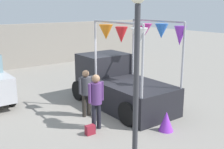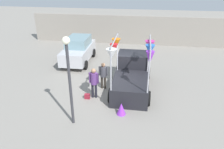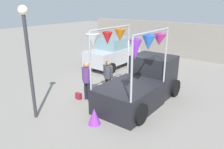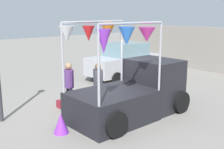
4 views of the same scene
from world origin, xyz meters
TOP-DOWN VIEW (x-y plane):
  - ground_plane at (0.00, 0.00)m, footprint 60.00×60.00m
  - vendor_truck at (0.92, 0.53)m, footprint 2.40×4.10m
  - person_customer at (-0.98, -0.85)m, footprint 0.53×0.34m
  - person_vendor at (-0.68, 0.22)m, footprint 0.53×0.34m
  - handbag at (-1.33, -1.05)m, footprint 0.28×0.16m
  - street_lamp at (-1.44, -3.14)m, footprint 0.32×0.32m
  - brick_boundary_wall at (0.00, 9.19)m, footprint 18.00×0.36m
  - folded_kite_bundle_violet at (0.62, -2.18)m, footprint 0.53×0.53m

SIDE VIEW (x-z plane):
  - ground_plane at x=0.00m, z-range 0.00..0.00m
  - handbag at x=-1.33m, z-range 0.00..0.28m
  - folded_kite_bundle_violet at x=0.62m, z-range 0.00..0.60m
  - vendor_truck at x=0.92m, z-range -0.71..2.46m
  - person_vendor at x=-0.68m, z-range 0.16..1.75m
  - person_customer at x=-0.98m, z-range 0.18..1.88m
  - brick_boundary_wall at x=0.00m, z-range 0.00..2.60m
  - street_lamp at x=-1.44m, z-range 0.60..4.59m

